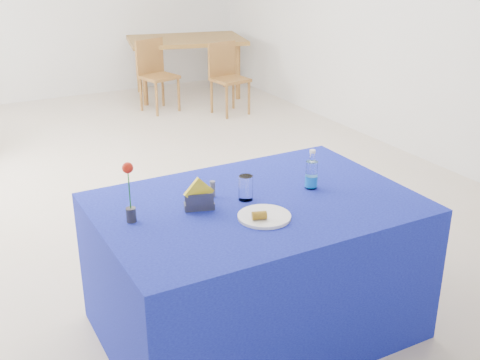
{
  "coord_description": "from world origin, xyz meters",
  "views": [
    {
      "loc": [
        -1.64,
        -4.47,
        2.03
      ],
      "look_at": [
        -0.37,
        -2.11,
        0.92
      ],
      "focal_mm": 45.0,
      "sensor_mm": 36.0,
      "label": 1
    }
  ],
  "objects_px": {
    "blue_table": "(256,266)",
    "oak_table": "(186,44)",
    "water_bottle": "(311,176)",
    "plate": "(264,216)",
    "chair_bg_right": "(226,73)",
    "chair_bg_left": "(155,70)"
  },
  "relations": [
    {
      "from": "blue_table",
      "to": "chair_bg_right",
      "type": "relative_size",
      "value": 1.92
    },
    {
      "from": "water_bottle",
      "to": "chair_bg_left",
      "type": "relative_size",
      "value": 0.25
    },
    {
      "from": "blue_table",
      "to": "water_bottle",
      "type": "relative_size",
      "value": 7.44
    },
    {
      "from": "chair_bg_right",
      "to": "blue_table",
      "type": "bearing_deg",
      "value": -122.66
    },
    {
      "from": "blue_table",
      "to": "water_bottle",
      "type": "height_order",
      "value": "water_bottle"
    },
    {
      "from": "oak_table",
      "to": "chair_bg_left",
      "type": "height_order",
      "value": "chair_bg_left"
    },
    {
      "from": "plate",
      "to": "oak_table",
      "type": "relative_size",
      "value": 0.16
    },
    {
      "from": "blue_table",
      "to": "oak_table",
      "type": "height_order",
      "value": "blue_table"
    },
    {
      "from": "blue_table",
      "to": "chair_bg_right",
      "type": "bearing_deg",
      "value": 64.85
    },
    {
      "from": "blue_table",
      "to": "plate",
      "type": "bearing_deg",
      "value": -108.38
    },
    {
      "from": "chair_bg_left",
      "to": "chair_bg_right",
      "type": "xyz_separation_m",
      "value": [
        0.71,
        -0.51,
        -0.01
      ]
    },
    {
      "from": "plate",
      "to": "water_bottle",
      "type": "xyz_separation_m",
      "value": [
        0.4,
        0.2,
        0.06
      ]
    },
    {
      "from": "water_bottle",
      "to": "oak_table",
      "type": "distance_m",
      "value": 5.05
    },
    {
      "from": "plate",
      "to": "blue_table",
      "type": "bearing_deg",
      "value": 71.62
    },
    {
      "from": "blue_table",
      "to": "chair_bg_right",
      "type": "height_order",
      "value": "chair_bg_right"
    },
    {
      "from": "plate",
      "to": "water_bottle",
      "type": "height_order",
      "value": "water_bottle"
    },
    {
      "from": "water_bottle",
      "to": "oak_table",
      "type": "height_order",
      "value": "water_bottle"
    },
    {
      "from": "blue_table",
      "to": "oak_table",
      "type": "distance_m",
      "value": 5.17
    },
    {
      "from": "plate",
      "to": "oak_table",
      "type": "xyz_separation_m",
      "value": [
        1.8,
        5.04,
        -0.09
      ]
    },
    {
      "from": "chair_bg_left",
      "to": "plate",
      "type": "bearing_deg",
      "value": -118.79
    },
    {
      "from": "chair_bg_left",
      "to": "chair_bg_right",
      "type": "height_order",
      "value": "chair_bg_left"
    },
    {
      "from": "water_bottle",
      "to": "chair_bg_right",
      "type": "relative_size",
      "value": 0.26
    }
  ]
}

